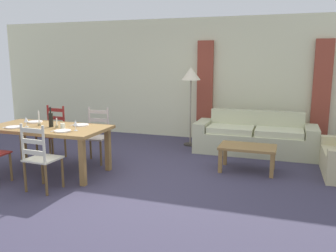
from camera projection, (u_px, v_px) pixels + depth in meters
ground_plane at (117, 181)px, 5.34m from camera, size 9.60×9.60×0.02m
wall_far at (180, 79)px, 8.15m from camera, size 9.60×0.16×2.70m
curtain_panel_left at (205, 91)px, 7.87m from camera, size 0.35×0.08×2.20m
curtain_panel_right at (321, 94)px, 7.11m from camera, size 0.35×0.08×2.20m
dining_table at (48, 132)px, 5.62m from camera, size 1.90×0.96×0.75m
dining_chair_near_right at (40, 158)px, 4.83m from camera, size 0.44×0.42×0.96m
dining_chair_far_left at (52, 132)px, 6.48m from camera, size 0.45×0.43×0.96m
dining_chair_far_right at (96, 135)px, 6.25m from camera, size 0.45×0.43×0.96m
dinner_plate_near_left at (14, 127)px, 5.52m from camera, size 0.24×0.24×0.02m
fork_near_left at (6, 127)px, 5.56m from camera, size 0.03×0.17×0.01m
dinner_plate_near_right at (63, 131)px, 5.23m from camera, size 0.24×0.24×0.02m
fork_near_right at (54, 131)px, 5.28m from camera, size 0.02×0.17×0.01m
dinner_plate_far_left at (35, 122)px, 5.98m from camera, size 0.24×0.24×0.02m
fork_far_left at (28, 122)px, 6.03m from camera, size 0.02×0.17×0.01m
dinner_plate_far_right at (81, 125)px, 5.70m from camera, size 0.24×0.24×0.02m
fork_far_right at (73, 125)px, 5.74m from camera, size 0.02×0.17×0.01m
wine_bottle at (51, 119)px, 5.57m from camera, size 0.07×0.07×0.32m
wine_glass_near_left at (26, 120)px, 5.57m from camera, size 0.06×0.06×0.16m
wine_glass_near_right at (75, 123)px, 5.27m from camera, size 0.06×0.06×0.16m
coffee_cup_primary at (63, 126)px, 5.40m from camera, size 0.07×0.07×0.09m
candle_tall at (39, 121)px, 5.67m from camera, size 0.05×0.05×0.24m
candle_short at (57, 125)px, 5.50m from camera, size 0.05×0.05×0.16m
couch at (255, 138)px, 6.87m from camera, size 2.28×0.81×0.80m
coffee_table at (248, 150)px, 5.73m from camera, size 0.90×0.56×0.42m
standing_lamp at (191, 78)px, 7.26m from camera, size 0.40×0.40×1.64m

